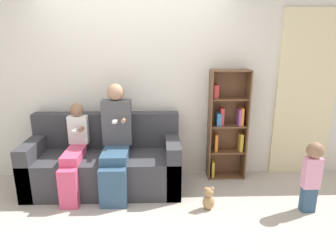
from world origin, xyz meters
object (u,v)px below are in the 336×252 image
at_px(adult_seated, 116,139).
at_px(teddy_bear, 209,199).
at_px(child_seated, 74,152).
at_px(bookshelf, 227,125).
at_px(toddler_standing, 312,173).
at_px(couch, 105,164).

bearing_deg(adult_seated, teddy_bear, -23.40).
relative_size(child_seated, bookshelf, 0.74).
relative_size(bookshelf, teddy_bear, 5.38).
bearing_deg(toddler_standing, adult_seated, 166.30).
relative_size(child_seated, toddler_standing, 1.34).
relative_size(couch, child_seated, 1.74).
bearing_deg(adult_seated, couch, 147.76).
relative_size(adult_seated, child_seated, 1.23).
distance_m(couch, toddler_standing, 2.49).
relative_size(couch, adult_seated, 1.42).
distance_m(bookshelf, teddy_bear, 1.15).
relative_size(couch, bookshelf, 1.28).
bearing_deg(bookshelf, adult_seated, -164.41).
relative_size(adult_seated, teddy_bear, 4.86).
xyz_separation_m(bookshelf, teddy_bear, (-0.37, -0.89, -0.62)).
distance_m(couch, teddy_bear, 1.41).
height_order(adult_seated, bookshelf, bookshelf).
distance_m(couch, adult_seated, 0.43).
height_order(adult_seated, teddy_bear, adult_seated).
height_order(toddler_standing, bookshelf, bookshelf).
bearing_deg(adult_seated, toddler_standing, -13.70).
height_order(adult_seated, child_seated, adult_seated).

